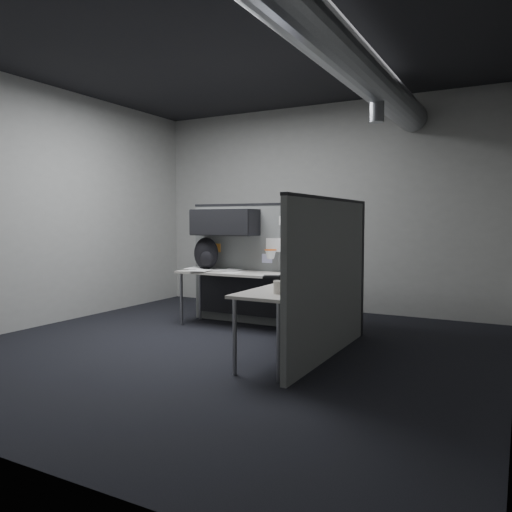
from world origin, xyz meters
The scene contains 12 objects.
room centered at (0.56, 0.00, 2.10)m, with size 5.62×5.62×3.22m.
partition_back centered at (-0.25, 1.23, 1.00)m, with size 2.44×0.42×1.63m.
partition_right centered at (1.10, 0.22, 0.82)m, with size 0.07×2.23×1.63m.
desk centered at (0.15, 0.70, 0.61)m, with size 2.31×2.11×0.73m.
monitor centered at (0.71, 1.01, 0.99)m, with size 0.63×0.63×0.51m.
keyboard centered at (0.38, 0.58, 0.75)m, with size 0.44×0.32×0.04m.
mouse centered at (0.78, 0.34, 0.75)m, with size 0.26×0.27×0.05m.
phone centered at (0.86, -0.19, 0.77)m, with size 0.24×0.26×0.12m.
bottles centered at (0.95, -0.45, 0.76)m, with size 0.15×0.16×0.08m.
cup centered at (0.87, -0.52, 0.79)m, with size 0.09×0.09×0.12m, color beige.
papers centered at (-0.81, 0.98, 0.74)m, with size 0.92×0.63×0.02m.
backpack centered at (-0.99, 1.07, 0.94)m, with size 0.42×0.38×0.44m.
Camera 1 is at (2.82, -4.60, 1.39)m, focal length 35.00 mm.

